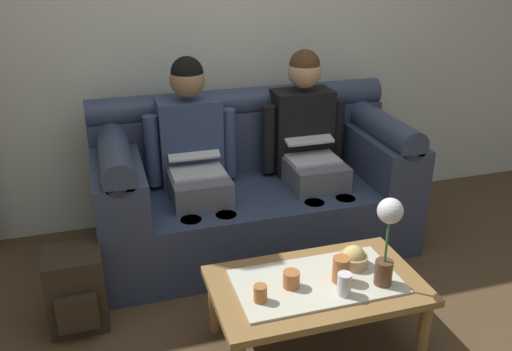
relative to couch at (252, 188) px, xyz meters
The scene contains 12 objects.
back_wall_patterned 1.20m from the couch, 90.00° to the left, with size 6.00×0.12×2.90m, color silver.
couch is the anchor object (origin of this frame).
person_left 0.46m from the couch, behind, with size 0.56×0.67×1.22m.
person_right 0.46m from the couch, ahead, with size 0.56×0.67×1.22m.
coffee_table 1.07m from the couch, 90.00° to the right, with size 0.99×0.59×0.38m.
flower_vase 1.24m from the couch, 76.59° to the right, with size 0.12×0.12×0.44m.
snack_bowl 1.03m from the couch, 77.69° to the right, with size 0.14×0.14×0.12m.
cup_near_left 1.09m from the couch, 96.97° to the right, with size 0.08×0.08×0.08m, color #B26633.
cup_near_right 1.21m from the couch, 86.49° to the right, with size 0.06×0.06×0.11m, color silver.
cup_far_center 1.11m from the couch, 84.68° to the right, with size 0.08×0.08×0.12m, color #B26633.
cup_far_left 1.18m from the couch, 104.69° to the right, with size 0.06×0.06×0.08m, color #B26633.
backpack_left 1.25m from the couch, 152.58° to the right, with size 0.28×0.31×0.42m.
Camera 1 is at (-0.89, -1.87, 1.85)m, focal length 38.32 mm.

